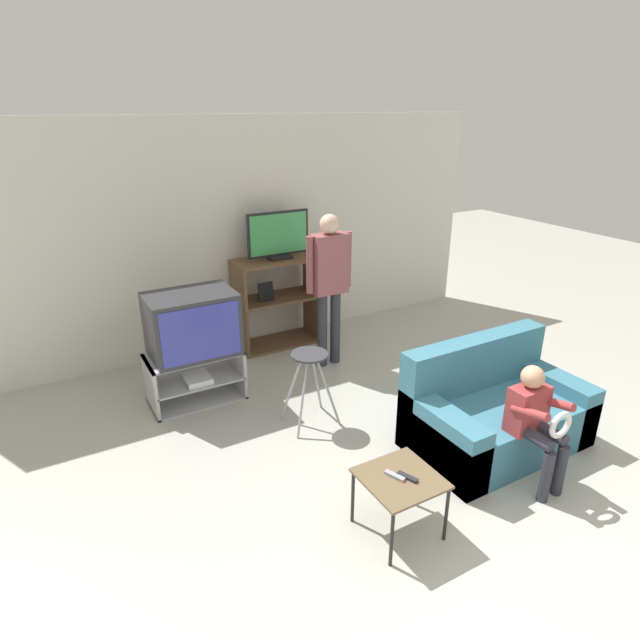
# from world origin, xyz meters

# --- Properties ---
(ground_plane) EXTENTS (18.00, 18.00, 0.00)m
(ground_plane) POSITION_xyz_m (0.00, 0.00, 0.00)
(ground_plane) COLOR #ADADA3
(wall_back) EXTENTS (6.40, 0.06, 2.60)m
(wall_back) POSITION_xyz_m (0.00, 4.03, 1.30)
(wall_back) COLOR silver
(wall_back) RESTS_ON ground_plane
(tv_stand) EXTENTS (0.88, 0.48, 0.49)m
(tv_stand) POSITION_xyz_m (-0.96, 2.92, 0.24)
(tv_stand) COLOR #A8A8AD
(tv_stand) RESTS_ON ground_plane
(television_main) EXTENTS (0.80, 0.55, 0.60)m
(television_main) POSITION_xyz_m (-0.94, 2.93, 0.79)
(television_main) COLOR #2D2D33
(television_main) RESTS_ON tv_stand
(media_shelf) EXTENTS (0.98, 0.46, 1.06)m
(media_shelf) POSITION_xyz_m (0.30, 3.73, 0.54)
(media_shelf) COLOR brown
(media_shelf) RESTS_ON ground_plane
(television_flat) EXTENTS (0.74, 0.20, 0.54)m
(television_flat) POSITION_xyz_m (0.34, 3.72, 1.31)
(television_flat) COLOR black
(television_flat) RESTS_ON media_shelf
(folding_stool) EXTENTS (0.45, 0.37, 0.70)m
(folding_stool) POSITION_xyz_m (-0.19, 2.02, 0.55)
(folding_stool) COLOR #99999E
(folding_stool) RESTS_ON ground_plane
(snack_table) EXTENTS (0.49, 0.49, 0.44)m
(snack_table) POSITION_xyz_m (-0.31, 0.56, 0.39)
(snack_table) COLOR brown
(snack_table) RESTS_ON ground_plane
(remote_control_black) EXTENTS (0.09, 0.15, 0.02)m
(remote_control_black) POSITION_xyz_m (-0.28, 0.53, 0.45)
(remote_control_black) COLOR #232328
(remote_control_black) RESTS_ON snack_table
(remote_control_white) EXTENTS (0.09, 0.15, 0.02)m
(remote_control_white) POSITION_xyz_m (-0.34, 0.58, 0.45)
(remote_control_white) COLOR gray
(remote_control_white) RESTS_ON snack_table
(couch) EXTENTS (1.46, 0.85, 0.86)m
(couch) POSITION_xyz_m (1.01, 0.99, 0.29)
(couch) COLOR teal
(couch) RESTS_ON ground_plane
(person_standing_adult) EXTENTS (0.53, 0.20, 1.67)m
(person_standing_adult) POSITION_xyz_m (0.56, 2.97, 1.02)
(person_standing_adult) COLOR #2D2D33
(person_standing_adult) RESTS_ON ground_plane
(person_seated_child) EXTENTS (0.33, 0.43, 0.94)m
(person_seated_child) POSITION_xyz_m (0.87, 0.49, 0.56)
(person_seated_child) COLOR #2D2D38
(person_seated_child) RESTS_ON ground_plane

